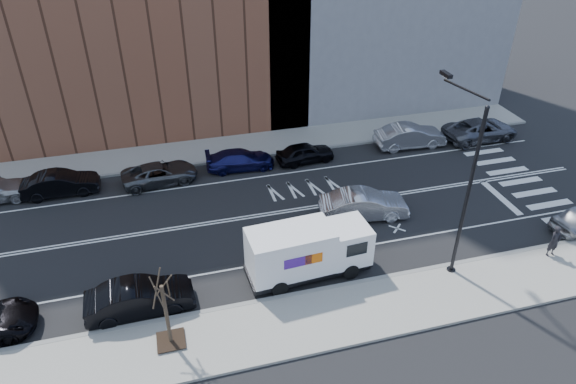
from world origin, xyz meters
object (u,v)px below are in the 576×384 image
far_parked_b (61,184)px  pedestrian (555,241)px  fedex_van (308,250)px  driving_sedan (364,205)px

far_parked_b → pedestrian: 28.52m
fedex_van → far_parked_b: size_ratio=1.38×
driving_sedan → pedestrian: pedestrian is taller
fedex_van → pedestrian: size_ratio=3.51×
driving_sedan → pedestrian: 10.06m
fedex_van → driving_sedan: (4.60, 3.90, -0.65)m
fedex_van → pedestrian: fedex_van is taller
pedestrian → driving_sedan: bearing=137.8°
pedestrian → fedex_van: bearing=165.1°
far_parked_b → pedestrian: size_ratio=2.54×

